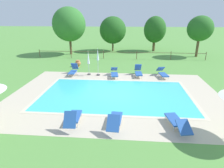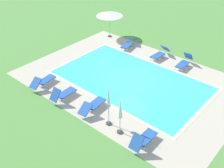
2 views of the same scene
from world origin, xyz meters
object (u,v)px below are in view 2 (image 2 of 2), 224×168
at_px(sun_lounger_south_mid, 160,53).
at_px(patio_umbrella_closed_row_centre, 120,111).
at_px(sun_lounger_north_near_steps, 93,105).
at_px(sun_lounger_north_end, 129,43).
at_px(patio_umbrella_open_foreground, 110,14).
at_px(patio_umbrella_closed_row_west, 109,101).
at_px(sun_lounger_north_far, 43,81).
at_px(sun_lounger_north_mid, 184,62).
at_px(sun_lounger_south_near_corner, 144,139).
at_px(sun_lounger_south_far, 63,94).

bearing_deg(sun_lounger_south_mid, patio_umbrella_closed_row_centre, 109.39).
distance_m(sun_lounger_north_near_steps, sun_lounger_north_end, 8.95).
relative_size(patio_umbrella_open_foreground, patio_umbrella_closed_row_west, 0.94).
bearing_deg(patio_umbrella_closed_row_centre, patio_umbrella_open_foreground, -46.13).
bearing_deg(patio_umbrella_open_foreground, sun_lounger_north_near_steps, 126.15).
distance_m(patio_umbrella_open_foreground, patio_umbrella_closed_row_centre, 12.77).
distance_m(sun_lounger_north_end, sun_lounger_south_mid, 3.08).
xyz_separation_m(sun_lounger_north_far, patio_umbrella_closed_row_west, (-5.90, 0.02, 1.25)).
xyz_separation_m(sun_lounger_north_mid, sun_lounger_south_near_corner, (-2.38, 8.57, 0.00)).
xyz_separation_m(sun_lounger_north_mid, sun_lounger_north_far, (5.90, 8.53, -0.02)).
height_order(sun_lounger_north_mid, patio_umbrella_closed_row_centre, patio_umbrella_closed_row_centre).
relative_size(sun_lounger_north_far, sun_lounger_south_mid, 1.04).
bearing_deg(sun_lounger_south_far, sun_lounger_north_far, -3.09).
relative_size(sun_lounger_north_mid, sun_lounger_south_far, 1.02).
bearing_deg(sun_lounger_north_end, sun_lounger_north_mid, -179.06).
distance_m(sun_lounger_south_near_corner, patio_umbrella_closed_row_centre, 1.82).
bearing_deg(sun_lounger_south_mid, sun_lounger_south_near_corner, 117.80).
distance_m(sun_lounger_north_end, patio_umbrella_open_foreground, 3.29).
bearing_deg(patio_umbrella_closed_row_west, sun_lounger_south_far, 1.43).
xyz_separation_m(sun_lounger_north_end, patio_umbrella_open_foreground, (2.69, -0.61, 1.78)).
xyz_separation_m(patio_umbrella_open_foreground, patio_umbrella_closed_row_centre, (-8.83, 9.19, -0.68)).
distance_m(sun_lounger_north_mid, sun_lounger_south_mid, 2.15).
xyz_separation_m(sun_lounger_north_far, sun_lounger_south_mid, (-3.75, -8.55, 0.01)).
xyz_separation_m(sun_lounger_north_near_steps, patio_umbrella_open_foreground, (6.40, -8.75, 1.77)).
distance_m(sun_lounger_north_near_steps, patio_umbrella_open_foreground, 10.99).
height_order(patio_umbrella_closed_row_west, patio_umbrella_closed_row_centre, patio_umbrella_closed_row_west).
height_order(sun_lounger_south_mid, patio_umbrella_open_foreground, patio_umbrella_open_foreground).
bearing_deg(sun_lounger_south_far, sun_lounger_north_mid, -113.31).
bearing_deg(sun_lounger_south_far, sun_lounger_north_near_steps, -169.39).
xyz_separation_m(sun_lounger_north_near_steps, patio_umbrella_closed_row_centre, (-2.44, 0.44, 1.09)).
xyz_separation_m(sun_lounger_south_mid, patio_umbrella_closed_row_west, (-2.16, 8.57, 1.25)).
relative_size(sun_lounger_north_end, patio_umbrella_closed_row_west, 0.85).
height_order(sun_lounger_north_mid, patio_umbrella_open_foreground, patio_umbrella_open_foreground).
relative_size(sun_lounger_north_near_steps, sun_lounger_north_mid, 1.11).
xyz_separation_m(sun_lounger_north_near_steps, sun_lounger_north_far, (4.37, 0.29, 0.01)).
distance_m(sun_lounger_north_far, sun_lounger_north_end, 8.47).
bearing_deg(patio_umbrella_closed_row_centre, sun_lounger_south_mid, -70.61).
height_order(sun_lounger_north_near_steps, sun_lounger_south_far, sun_lounger_south_far).
distance_m(sun_lounger_south_near_corner, patio_umbrella_closed_row_west, 2.67).
bearing_deg(sun_lounger_north_far, patio_umbrella_closed_row_centre, 178.81).
relative_size(patio_umbrella_closed_row_west, patio_umbrella_closed_row_centre, 1.11).
bearing_deg(sun_lounger_south_far, sun_lounger_north_end, -79.99).
relative_size(sun_lounger_north_mid, sun_lounger_south_near_corner, 1.02).
height_order(sun_lounger_south_far, patio_umbrella_closed_row_centre, patio_umbrella_closed_row_centre).
bearing_deg(sun_lounger_south_far, patio_umbrella_closed_row_west, -178.57).
height_order(sun_lounger_north_near_steps, sun_lounger_north_far, sun_lounger_north_far).
xyz_separation_m(sun_lounger_north_mid, patio_umbrella_closed_row_west, (-0.00, 8.55, 1.23)).
xyz_separation_m(sun_lounger_north_end, sun_lounger_south_mid, (-3.08, -0.11, 0.03)).
bearing_deg(sun_lounger_south_mid, patio_umbrella_closed_row_west, 104.12).
bearing_deg(sun_lounger_north_end, sun_lounger_north_far, 85.50).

